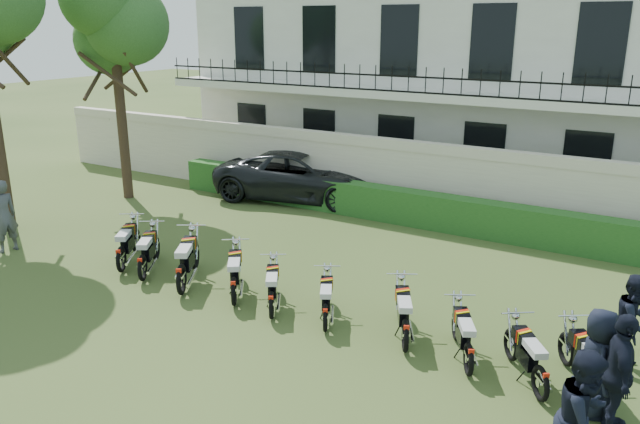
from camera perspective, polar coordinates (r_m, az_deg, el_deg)
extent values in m
plane|color=#33471C|center=(12.77, -6.03, -9.52)|extent=(100.00, 100.00, 0.00)
cube|color=beige|center=(19.01, 8.47, 2.57)|extent=(30.00, 0.30, 2.00)
cube|color=beige|center=(18.76, 8.62, 5.98)|extent=(30.00, 0.35, 0.30)
cube|color=#1B4A1A|center=(18.08, 10.33, 0.07)|extent=(18.00, 0.60, 1.00)
cube|color=silver|center=(24.18, 14.37, 11.33)|extent=(20.00, 8.00, 7.00)
cube|color=silver|center=(19.75, 10.28, 10.41)|extent=(20.00, 1.40, 0.25)
cube|color=black|center=(19.09, 9.65, 12.03)|extent=(20.00, 0.05, 0.05)
cube|color=black|center=(19.13, 9.59, 10.69)|extent=(20.00, 0.05, 0.05)
cube|color=black|center=(24.29, -6.18, 7.25)|extent=(1.30, 0.12, 2.20)
cube|color=black|center=(23.95, -6.45, 15.53)|extent=(1.30, 0.12, 2.20)
cube|color=black|center=(22.63, -0.05, 6.63)|extent=(1.30, 0.12, 2.20)
cube|color=black|center=(22.27, -0.06, 15.53)|extent=(1.30, 0.12, 2.20)
cube|color=black|center=(21.27, 6.92, 5.83)|extent=(1.30, 0.12, 2.20)
cube|color=black|center=(20.88, 7.28, 15.29)|extent=(1.30, 0.12, 2.20)
cube|color=black|center=(20.26, 14.70, 4.84)|extent=(1.30, 0.12, 2.20)
cube|color=black|center=(19.85, 15.48, 14.75)|extent=(1.30, 0.12, 2.20)
cube|color=black|center=(19.66, 23.09, 3.66)|extent=(1.30, 0.12, 2.20)
cube|color=black|center=(19.24, 24.32, 13.84)|extent=(1.30, 0.12, 2.20)
cylinder|color=#473323|center=(21.50, -17.68, 8.05)|extent=(0.32, 0.32, 5.25)
sphere|color=#2E5020|center=(21.11, -17.26, 16.14)|extent=(2.60, 2.60, 2.60)
sphere|color=#2E5020|center=(21.93, -18.75, 14.64)|extent=(2.20, 2.20, 2.20)
torus|color=black|center=(14.80, -18.40, -5.18)|extent=(0.42, 0.58, 0.63)
torus|color=black|center=(16.01, -17.07, -3.38)|extent=(0.42, 0.58, 0.63)
cube|color=black|center=(15.30, -17.81, -3.77)|extent=(0.46, 0.58, 0.31)
cube|color=black|center=(15.43, -17.67, -2.49)|extent=(0.48, 0.54, 0.23)
cube|color=red|center=(15.42, -17.67, -2.45)|extent=(0.24, 0.27, 0.24)
cube|color=#DDC20B|center=(15.37, -17.73, -2.53)|extent=(0.21, 0.25, 0.24)
cube|color=#BBBBBB|center=(14.95, -18.21, -3.00)|extent=(0.52, 0.61, 0.12)
cylinder|color=silver|center=(15.63, -17.45, -1.01)|extent=(0.54, 0.36, 0.03)
torus|color=black|center=(14.17, -16.54, -6.04)|extent=(0.41, 0.57, 0.62)
torus|color=black|center=(15.36, -15.33, -4.12)|extent=(0.41, 0.57, 0.62)
cube|color=black|center=(14.66, -16.01, -4.56)|extent=(0.46, 0.57, 0.31)
cube|color=black|center=(14.78, -15.88, -3.24)|extent=(0.47, 0.53, 0.22)
cube|color=red|center=(14.77, -15.88, -3.20)|extent=(0.23, 0.27, 0.23)
cube|color=#DDC20B|center=(14.72, -15.94, -3.28)|extent=(0.21, 0.25, 0.23)
cube|color=#BBBBBB|center=(14.30, -16.37, -3.79)|extent=(0.51, 0.60, 0.12)
cylinder|color=silver|center=(14.98, -15.68, -1.71)|extent=(0.53, 0.35, 0.03)
torus|color=black|center=(13.18, -13.22, -7.40)|extent=(0.43, 0.64, 0.68)
torus|color=black|center=(14.49, -11.93, -5.03)|extent=(0.43, 0.64, 0.68)
cube|color=black|center=(13.72, -12.64, -5.61)|extent=(0.49, 0.63, 0.34)
cube|color=black|center=(13.84, -12.49, -4.04)|extent=(0.51, 0.58, 0.25)
cube|color=red|center=(13.83, -12.49, -4.00)|extent=(0.26, 0.29, 0.26)
cube|color=#DDC20B|center=(13.77, -12.55, -4.10)|extent=(0.23, 0.27, 0.26)
cube|color=#BBBBBB|center=(13.32, -13.02, -4.73)|extent=(0.54, 0.67, 0.13)
cylinder|color=silver|center=(14.05, -12.27, -2.24)|extent=(0.59, 0.37, 0.03)
torus|color=black|center=(12.55, -8.04, -8.55)|extent=(0.43, 0.56, 0.62)
torus|color=black|center=(13.75, -7.72, -6.18)|extent=(0.43, 0.56, 0.62)
cube|color=black|center=(13.04, -7.91, -6.80)|extent=(0.47, 0.56, 0.30)
cube|color=black|center=(13.15, -7.90, -5.30)|extent=(0.48, 0.52, 0.22)
cube|color=red|center=(13.14, -7.90, -5.26)|extent=(0.22, 0.27, 0.23)
cube|color=#DDC20B|center=(13.09, -7.92, -5.36)|extent=(0.20, 0.25, 0.23)
cube|color=#BBBBBB|center=(12.67, -8.04, -6.00)|extent=(0.52, 0.59, 0.12)
cylinder|color=silver|center=(13.34, -7.88, -3.56)|extent=(0.51, 0.38, 0.03)
torus|color=black|center=(11.99, -4.59, -9.84)|extent=(0.37, 0.52, 0.56)
torus|color=black|center=(13.07, -4.34, -7.46)|extent=(0.37, 0.52, 0.56)
cube|color=black|center=(12.43, -4.48, -8.11)|extent=(0.41, 0.52, 0.28)
cube|color=black|center=(12.52, -4.46, -6.67)|extent=(0.43, 0.48, 0.20)
cube|color=red|center=(12.52, -4.46, -6.63)|extent=(0.21, 0.24, 0.21)
cube|color=#DDC20B|center=(12.47, -4.47, -6.73)|extent=(0.19, 0.23, 0.21)
cube|color=#BBBBBB|center=(12.08, -4.57, -7.39)|extent=(0.46, 0.55, 0.11)
cylinder|color=silver|center=(12.68, -4.43, -4.98)|extent=(0.48, 0.32, 0.03)
torus|color=black|center=(11.50, 0.40, -11.07)|extent=(0.33, 0.52, 0.55)
torus|color=black|center=(12.54, 0.59, -8.57)|extent=(0.33, 0.52, 0.55)
cube|color=black|center=(11.92, 0.49, -9.28)|extent=(0.38, 0.51, 0.27)
cube|color=black|center=(12.00, 0.53, -7.81)|extent=(0.40, 0.47, 0.20)
cube|color=red|center=(12.00, 0.53, -7.77)|extent=(0.21, 0.23, 0.21)
cube|color=#DDC20B|center=(11.95, 0.52, -7.88)|extent=(0.19, 0.21, 0.21)
cube|color=#BBBBBB|center=(11.58, 0.45, -8.58)|extent=(0.42, 0.54, 0.11)
cylinder|color=silver|center=(12.15, 0.58, -6.10)|extent=(0.48, 0.28, 0.03)
torus|color=black|center=(10.88, 8.06, -12.86)|extent=(0.36, 0.57, 0.60)
torus|color=black|center=(12.00, 7.54, -9.82)|extent=(0.36, 0.57, 0.60)
cube|color=black|center=(11.32, 7.84, -10.72)|extent=(0.41, 0.56, 0.30)
cube|color=black|center=(11.41, 7.80, -9.01)|extent=(0.44, 0.51, 0.22)
cube|color=red|center=(11.40, 7.80, -8.96)|extent=(0.24, 0.25, 0.23)
cube|color=#DDC20B|center=(11.35, 7.83, -9.09)|extent=(0.21, 0.23, 0.23)
cube|color=#BBBBBB|center=(10.95, 8.02, -9.95)|extent=(0.46, 0.59, 0.12)
cylinder|color=silver|center=(11.57, 7.74, -7.00)|extent=(0.54, 0.30, 0.03)
torus|color=black|center=(10.44, 14.04, -14.74)|extent=(0.35, 0.54, 0.57)
torus|color=black|center=(11.47, 12.85, -11.57)|extent=(0.35, 0.54, 0.57)
cube|color=black|center=(10.84, 13.51, -12.56)|extent=(0.39, 0.53, 0.28)
cube|color=black|center=(10.90, 13.39, -10.85)|extent=(0.42, 0.49, 0.21)
cube|color=red|center=(10.90, 13.39, -10.80)|extent=(0.22, 0.24, 0.22)
cube|color=#DDC20B|center=(10.85, 13.45, -10.94)|extent=(0.20, 0.22, 0.22)
cube|color=#BBBBBB|center=(10.48, 13.88, -11.85)|extent=(0.44, 0.56, 0.11)
cylinder|color=silver|center=(11.04, 13.20, -8.84)|extent=(0.51, 0.29, 0.03)
torus|color=black|center=(10.15, 20.88, -16.40)|extent=(0.40, 0.51, 0.57)
torus|color=black|center=(11.09, 18.21, -13.08)|extent=(0.40, 0.51, 0.57)
cube|color=black|center=(10.51, 19.66, -14.14)|extent=(0.44, 0.52, 0.28)
cube|color=black|center=(10.55, 19.32, -12.38)|extent=(0.44, 0.48, 0.21)
cube|color=red|center=(10.55, 19.33, -12.34)|extent=(0.21, 0.25, 0.22)
cube|color=#DDC20B|center=(10.50, 19.45, -12.48)|extent=(0.18, 0.23, 0.22)
cube|color=#BBBBBB|center=(10.17, 20.40, -13.44)|extent=(0.48, 0.55, 0.11)
cylinder|color=silver|center=(10.66, 18.84, -10.30)|extent=(0.47, 0.35, 0.03)
torus|color=black|center=(10.28, 26.06, -16.57)|extent=(0.41, 0.54, 0.60)
torus|color=black|center=(11.22, 22.95, -13.19)|extent=(0.41, 0.54, 0.60)
cube|color=black|center=(10.63, 24.64, -14.27)|extent=(0.45, 0.54, 0.29)
cube|color=black|center=(10.67, 24.27, -12.45)|extent=(0.46, 0.51, 0.21)
cube|color=red|center=(10.67, 24.27, -12.41)|extent=(0.22, 0.26, 0.22)
cube|color=#DDC20B|center=(10.62, 24.42, -12.56)|extent=(0.19, 0.24, 0.22)
cube|color=#BBBBBB|center=(10.29, 25.53, -13.54)|extent=(0.49, 0.58, 0.12)
cylinder|color=silver|center=(10.78, 23.71, -10.31)|extent=(0.50, 0.35, 0.03)
imported|color=black|center=(20.67, -1.60, 3.34)|extent=(6.15, 3.77, 1.59)
imported|color=#535458|center=(17.77, -26.98, -0.33)|extent=(0.55, 0.75, 1.90)
imported|color=black|center=(8.76, 23.03, -17.18)|extent=(0.95, 1.09, 1.91)
imported|color=black|center=(9.99, 25.68, -13.28)|extent=(0.72, 1.17, 1.86)
imported|color=black|center=(10.33, 24.01, -12.48)|extent=(0.74, 0.95, 1.71)
imported|color=black|center=(11.84, 26.76, -9.03)|extent=(0.88, 0.99, 1.70)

